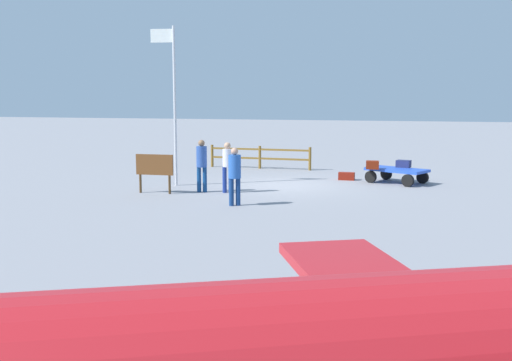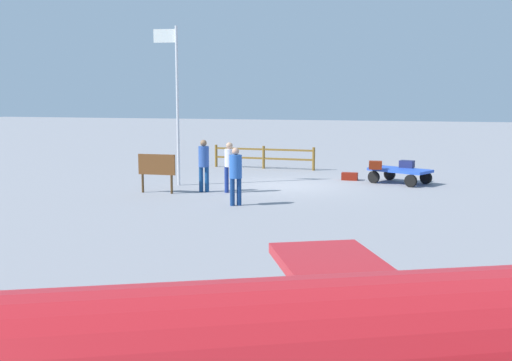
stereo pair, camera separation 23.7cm
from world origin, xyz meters
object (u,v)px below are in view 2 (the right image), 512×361
suitcase_maroon (407,164)px  worker_lead (236,172)px  worker_trailing (204,161)px  worker_supervisor (229,164)px  signboard (157,167)px  suitcase_grey (375,165)px  luggage_cart (399,172)px  flagpole (175,95)px  suitcase_tan (350,176)px

suitcase_maroon → worker_lead: worker_lead is taller
suitcase_maroon → worker_lead: (4.63, 6.42, 0.33)m
worker_trailing → worker_supervisor: 0.88m
suitcase_maroon → signboard: 9.29m
worker_lead → worker_trailing: bearing=-49.5°
suitcase_grey → worker_trailing: worker_trailing is taller
signboard → worker_supervisor: bearing=-162.0°
luggage_cart → signboard: bearing=30.8°
luggage_cart → flagpole: size_ratio=0.43×
worker_lead → signboard: (3.22, -1.47, -0.14)m
luggage_cart → suitcase_grey: bearing=23.7°
suitcase_maroon → worker_lead: bearing=54.2°
suitcase_maroon → worker_trailing: (6.44, 4.32, 0.35)m
suitcase_grey → worker_lead: worker_lead is taller
suitcase_maroon → luggage_cart: bearing=59.4°
luggage_cart → suitcase_grey: suitcase_grey is taller
worker_trailing → flagpole: bearing=-38.7°
luggage_cart → flagpole: (7.70, 2.69, 2.80)m
luggage_cart → suitcase_grey: (0.84, 0.37, 0.27)m
suitcase_grey → worker_trailing: 6.42m
worker_supervisor → signboard: (2.29, 0.74, -0.10)m
worker_lead → suitcase_grey: bearing=-122.2°
worker_lead → signboard: worker_lead is taller
luggage_cart → worker_lead: (4.39, 6.01, 0.59)m
suitcase_tan → signboard: signboard is taller
suitcase_grey → worker_supervisor: size_ratio=0.29×
luggage_cart → worker_supervisor: bearing=35.4°
suitcase_tan → flagpole: (5.84, 3.03, 3.08)m
worker_trailing → flagpole: flagpole is taller
suitcase_tan → flagpole: 7.26m
suitcase_grey → signboard: bearing=31.6°
suitcase_grey → signboard: 7.95m
suitcase_tan → flagpole: bearing=27.4°
suitcase_grey → suitcase_tan: bearing=-34.9°
luggage_cart → worker_trailing: size_ratio=1.38×
luggage_cart → worker_trailing: worker_trailing is taller
suitcase_tan → worker_lead: bearing=68.3°
suitcase_grey → suitcase_tan: size_ratio=0.80×
suitcase_maroon → suitcase_grey: suitcase_grey is taller
worker_lead → flagpole: bearing=-45.1°
signboard → flagpole: bearing=-87.2°
suitcase_grey → worker_supervisor: bearing=37.3°
worker_lead → luggage_cart: bearing=-126.1°
suitcase_tan → worker_lead: worker_lead is taller
suitcase_tan → signboard: 7.57m
worker_trailing → signboard: 1.56m
worker_lead → flagpole: flagpole is taller
worker_trailing → luggage_cart: bearing=-147.8°
signboard → suitcase_maroon: bearing=-147.8°
worker_trailing → signboard: (1.42, 0.63, -0.16)m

